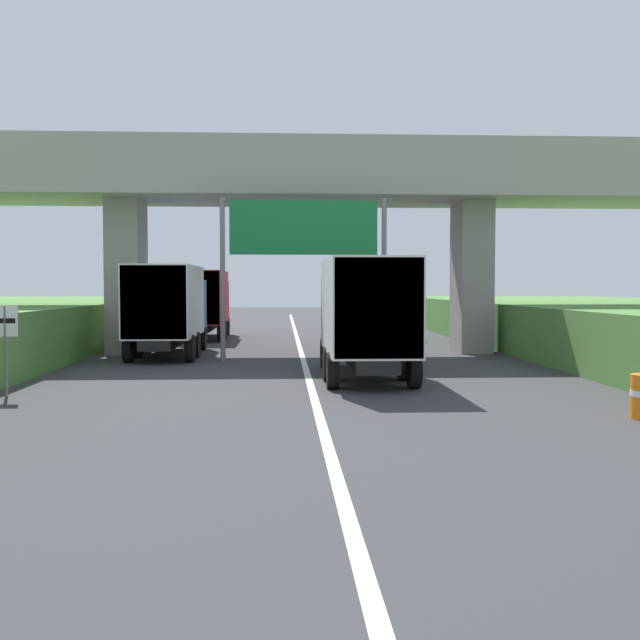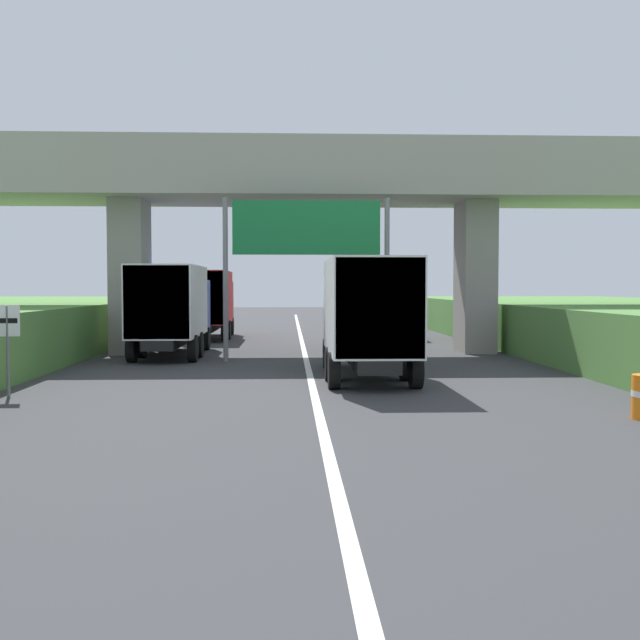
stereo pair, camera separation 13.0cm
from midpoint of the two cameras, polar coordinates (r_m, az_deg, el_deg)
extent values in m
cube|color=white|center=(23.64, -1.19, -3.92)|extent=(0.20, 94.10, 0.01)
cube|color=#9E998E|center=(30.51, -1.58, 10.04)|extent=(40.00, 4.80, 1.10)
cube|color=#9E998E|center=(28.48, -1.48, 12.81)|extent=(40.00, 0.36, 1.10)
cube|color=#9E998E|center=(32.86, -1.67, 11.44)|extent=(40.00, 0.36, 1.10)
cube|color=gray|center=(30.88, -14.57, 3.17)|extent=(1.30, 2.20, 6.09)
cube|color=gray|center=(31.19, 11.30, 3.20)|extent=(1.30, 2.20, 6.09)
cylinder|color=slate|center=(26.61, -7.54, 3.02)|extent=(0.18, 0.18, 5.79)
cylinder|color=slate|center=(26.76, 4.74, 3.03)|extent=(0.18, 0.18, 5.79)
cube|color=#167238|center=(26.61, -1.39, 7.02)|extent=(5.20, 0.12, 1.90)
cube|color=white|center=(26.60, -1.39, 7.02)|extent=(4.89, 0.01, 1.67)
cylinder|color=slate|center=(19.59, -22.91, -2.24)|extent=(0.08, 0.08, 2.20)
cube|color=white|center=(19.53, -22.97, -0.06)|extent=(0.60, 0.03, 0.76)
cube|color=black|center=(19.51, -22.98, -0.06)|extent=(0.50, 0.01, 0.12)
cube|color=black|center=(39.01, -8.90, -0.42)|extent=(1.10, 7.30, 0.36)
cube|color=red|center=(41.55, -8.54, 1.46)|extent=(2.10, 2.10, 2.10)
cube|color=#2D3842|center=(42.56, -8.40, 1.89)|extent=(1.89, 0.06, 0.90)
cube|color=red|center=(37.92, -9.08, 1.73)|extent=(2.30, 5.20, 2.60)
cube|color=maroon|center=(35.35, -9.53, 1.67)|extent=(2.21, 0.04, 2.50)
cylinder|color=black|center=(41.71, -9.85, -0.48)|extent=(0.30, 0.96, 0.96)
cylinder|color=black|center=(41.52, -7.19, -0.48)|extent=(0.30, 0.96, 0.96)
cylinder|color=black|center=(36.69, -10.97, -0.91)|extent=(0.30, 0.96, 0.96)
cylinder|color=black|center=(36.45, -7.63, -0.91)|extent=(0.30, 0.96, 0.96)
cylinder|color=black|center=(38.36, -10.61, -0.75)|extent=(0.30, 0.96, 0.96)
cylinder|color=black|center=(38.13, -7.42, -0.75)|extent=(0.30, 0.96, 0.96)
cube|color=black|center=(29.48, -11.44, -1.40)|extent=(1.10, 7.30, 0.36)
cube|color=#233D9E|center=(31.99, -10.77, 1.12)|extent=(2.10, 2.10, 2.10)
cube|color=#2D3842|center=(32.99, -10.53, 1.68)|extent=(1.89, 0.06, 0.90)
cube|color=silver|center=(28.37, -11.79, 1.44)|extent=(2.30, 5.20, 2.60)
cube|color=#A8A8A4|center=(25.83, -12.67, 1.32)|extent=(2.21, 0.04, 2.50)
cylinder|color=black|center=(32.20, -12.46, -1.40)|extent=(0.30, 0.96, 0.96)
cylinder|color=black|center=(31.94, -9.02, -1.40)|extent=(0.30, 0.96, 0.96)
cylinder|color=black|center=(27.24, -14.45, -2.13)|extent=(0.30, 0.96, 0.96)
cylinder|color=black|center=(26.89, -9.97, -2.15)|extent=(0.30, 0.96, 0.96)
cylinder|color=black|center=(28.89, -13.77, -1.86)|extent=(0.30, 0.96, 0.96)
cylinder|color=black|center=(28.57, -9.55, -1.87)|extent=(0.30, 0.96, 0.96)
cube|color=black|center=(22.13, 3.13, -2.66)|extent=(1.10, 7.30, 0.36)
cube|color=black|center=(24.64, 2.50, 0.74)|extent=(2.10, 2.10, 2.10)
cube|color=#2D3842|center=(25.65, 2.29, 1.48)|extent=(1.89, 0.06, 0.90)
cube|color=silver|center=(21.00, 3.44, 1.11)|extent=(2.30, 5.20, 2.60)
cube|color=#A8A8A4|center=(18.44, 4.32, 0.90)|extent=(2.21, 0.04, 2.50)
cylinder|color=black|center=(24.65, 0.25, -2.54)|extent=(0.30, 0.96, 0.96)
cylinder|color=black|center=(24.83, 4.73, -2.51)|extent=(0.30, 0.96, 0.96)
cylinder|color=black|center=(19.60, 0.77, -3.86)|extent=(0.30, 0.96, 0.96)
cylinder|color=black|center=(19.85, 6.96, -3.80)|extent=(0.30, 0.96, 0.96)
cylinder|color=black|center=(21.28, 0.48, -3.35)|extent=(0.30, 0.96, 0.96)
cylinder|color=black|center=(21.51, 6.19, -3.30)|extent=(0.30, 0.96, 0.96)
cube|color=#236B38|center=(38.30, 5.65, -0.40)|extent=(1.76, 4.10, 0.76)
cube|color=#236B38|center=(38.12, 5.69, 0.64)|extent=(1.56, 1.90, 0.64)
cube|color=#2D3842|center=(37.21, 5.90, 0.59)|extent=(1.44, 0.06, 0.54)
cylinder|color=black|center=(39.47, 4.20, -0.86)|extent=(0.22, 0.64, 0.64)
cylinder|color=black|center=(39.70, 6.55, -0.85)|extent=(0.22, 0.64, 0.64)
cylinder|color=black|center=(36.95, 4.68, -1.09)|extent=(0.22, 0.64, 0.64)
cylinder|color=black|center=(37.20, 7.19, -1.08)|extent=(0.22, 0.64, 0.64)
cube|color=silver|center=(47.06, 3.98, 0.16)|extent=(1.76, 4.10, 0.76)
cube|color=silver|center=(46.89, 4.01, 1.01)|extent=(1.56, 1.90, 0.64)
cube|color=#2D3842|center=(45.98, 4.14, 0.97)|extent=(1.44, 0.06, 0.54)
cylinder|color=black|center=(48.25, 2.83, -0.23)|extent=(0.22, 0.64, 0.64)
cylinder|color=black|center=(48.45, 4.76, -0.23)|extent=(0.22, 0.64, 0.64)
cylinder|color=black|center=(45.73, 3.15, -0.39)|extent=(0.22, 0.64, 0.64)
cylinder|color=black|center=(45.93, 5.18, -0.38)|extent=(0.22, 0.64, 0.64)
camera|label=1|loc=(0.07, -90.25, -0.01)|focal=42.19mm
camera|label=2|loc=(0.07, 89.75, 0.01)|focal=42.19mm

